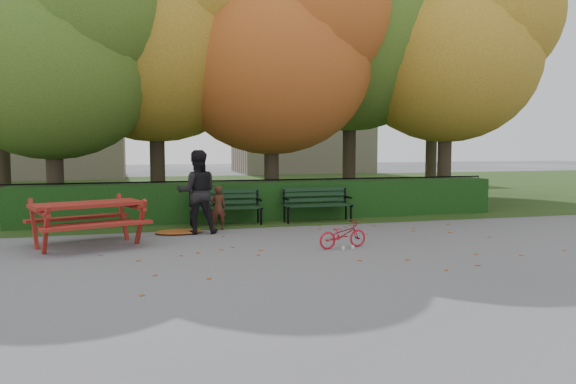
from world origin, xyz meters
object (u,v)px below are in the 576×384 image
object	(u,v)px
bicycle	(343,234)
tree_f	(8,25)
picnic_table	(87,212)
bench_left	(225,204)
child	(218,208)
tree_g	(444,58)
tree_a	(62,47)
tree_d	(364,22)
adult	(197,192)
bench_right	(317,202)
tree_b	(168,26)
tree_c	(284,47)
tree_e	(460,46)

from	to	relation	value
bicycle	tree_f	bearing A→B (deg)	29.89
tree_f	picnic_table	world-z (taller)	tree_f
bench_left	bicycle	bearing A→B (deg)	-65.10
picnic_table	child	size ratio (longest dim) A/B	2.38
tree_g	tree_a	bearing A→B (deg)	-162.81
tree_d	tree_g	world-z (taller)	tree_d
tree_a	adult	bearing A→B (deg)	-44.57
bench_right	picnic_table	size ratio (longest dim) A/B	0.72
tree_d	adult	size ratio (longest dim) A/B	5.07
tree_b	picnic_table	xyz separation A→B (m)	(-1.95, -5.25, -4.72)
tree_a	bicycle	size ratio (longest dim) A/B	7.34
bench_left	bicycle	xyz separation A→B (m)	(1.71, -3.69, -0.25)
tree_c	child	size ratio (longest dim) A/B	7.63
tree_c	tree_e	distance (m)	5.70
bench_right	adult	bearing A→B (deg)	-160.38
picnic_table	bicycle	xyz separation A→B (m)	(4.80, -1.49, -0.41)
tree_d	bench_right	bearing A→B (deg)	-128.23
bicycle	picnic_table	bearing A→B (deg)	63.43
picnic_table	tree_c	bearing A→B (deg)	20.28
tree_d	tree_f	world-z (taller)	tree_d
child	bench_left	bearing A→B (deg)	-116.09
child	bicycle	bearing A→B (deg)	119.87
tree_c	bicycle	size ratio (longest dim) A/B	7.84
tree_c	tree_a	bearing A→B (deg)	-176.35
child	picnic_table	bearing A→B (deg)	23.09
picnic_table	bicycle	distance (m)	5.04
tree_f	bicycle	bearing A→B (deg)	-50.73
tree_a	bicycle	xyz separation A→B (m)	(5.60, -5.57, -4.25)
tree_f	bicycle	world-z (taller)	tree_f
tree_a	tree_f	distance (m)	4.31
tree_e	bicycle	xyz separation A→B (m)	(-6.11, -5.76, -4.82)
tree_d	bench_right	distance (m)	7.07
tree_e	picnic_table	bearing A→B (deg)	-158.62
child	adult	distance (m)	0.78
tree_f	child	world-z (taller)	tree_f
tree_d	tree_f	xyz separation A→B (m)	(-11.01, 2.01, -0.29)
tree_f	tree_g	bearing A→B (deg)	1.94
tree_e	picnic_table	size ratio (longest dim) A/B	3.27
tree_a	tree_c	world-z (taller)	tree_c
tree_e	child	bearing A→B (deg)	-160.88
tree_a	tree_b	size ratio (longest dim) A/B	0.85
bench_right	adult	distance (m)	3.44
tree_b	bicycle	size ratio (longest dim) A/B	8.62
picnic_table	child	world-z (taller)	child
bench_right	child	distance (m)	2.80
bench_left	tree_a	bearing A→B (deg)	154.24
tree_f	adult	distance (m)	9.61
tree_c	bench_right	bearing A→B (deg)	-83.30
tree_e	tree_g	world-z (taller)	tree_g
bench_left	picnic_table	xyz separation A→B (m)	(-3.09, -2.20, 0.16)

